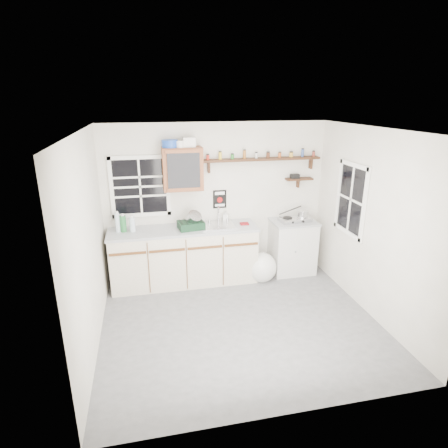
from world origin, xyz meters
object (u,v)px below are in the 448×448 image
object	(u,v)px
upper_cabinet	(183,169)
hotplate	(295,219)
spice_shelf	(262,159)
right_cabinet	(292,246)
dish_rack	(192,223)
main_cabinet	(184,256)

from	to	relation	value
upper_cabinet	hotplate	bearing A→B (deg)	-4.38
hotplate	spice_shelf	bearing A→B (deg)	153.79
right_cabinet	dish_rack	xyz separation A→B (m)	(-1.71, -0.06, 0.56)
right_cabinet	upper_cabinet	xyz separation A→B (m)	(-1.80, 0.12, 1.37)
spice_shelf	upper_cabinet	bearing A→B (deg)	-176.89
upper_cabinet	spice_shelf	xyz separation A→B (m)	(1.28, 0.07, 0.10)
main_cabinet	hotplate	distance (m)	1.90
spice_shelf	dish_rack	xyz separation A→B (m)	(-1.18, -0.25, -0.91)
main_cabinet	upper_cabinet	size ratio (longest dim) A/B	3.55
right_cabinet	upper_cabinet	world-z (taller)	upper_cabinet
upper_cabinet	hotplate	xyz separation A→B (m)	(1.81, -0.14, -0.88)
dish_rack	spice_shelf	bearing A→B (deg)	3.86
spice_shelf	hotplate	xyz separation A→B (m)	(0.53, -0.21, -0.98)
main_cabinet	dish_rack	distance (m)	0.57
main_cabinet	right_cabinet	xyz separation A→B (m)	(1.83, 0.03, -0.01)
dish_rack	upper_cabinet	bearing A→B (deg)	109.95
spice_shelf	dish_rack	size ratio (longest dim) A/B	4.52
main_cabinet	hotplate	xyz separation A→B (m)	(1.84, 0.01, 0.48)
main_cabinet	spice_shelf	distance (m)	1.98
spice_shelf	hotplate	bearing A→B (deg)	-21.36
right_cabinet	spice_shelf	distance (m)	1.57
right_cabinet	hotplate	bearing A→B (deg)	-71.28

